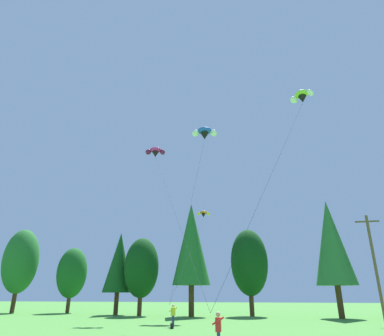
% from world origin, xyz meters
% --- Properties ---
extents(treeline_tree_b, '(4.94, 4.94, 11.62)m').
position_xyz_m(treeline_tree_b, '(-31.20, 45.68, 7.03)').
color(treeline_tree_b, '#472D19').
rests_on(treeline_tree_b, ground_plane).
extents(treeline_tree_c, '(4.20, 4.20, 8.88)m').
position_xyz_m(treeline_tree_c, '(-23.57, 47.14, 5.37)').
color(treeline_tree_c, '#472D19').
rests_on(treeline_tree_c, ground_plane).
extents(treeline_tree_d, '(3.86, 3.86, 10.26)m').
position_xyz_m(treeline_tree_d, '(-14.96, 43.82, 6.42)').
color(treeline_tree_d, '#472D19').
rests_on(treeline_tree_d, ground_plane).
extents(treeline_tree_e, '(4.31, 4.31, 9.29)m').
position_xyz_m(treeline_tree_e, '(-11.46, 42.79, 5.62)').
color(treeline_tree_e, '#472D19').
rests_on(treeline_tree_e, ground_plane).
extents(treeline_tree_f, '(4.54, 4.54, 13.36)m').
position_xyz_m(treeline_tree_f, '(-4.88, 42.08, 8.37)').
color(treeline_tree_f, '#472D19').
rests_on(treeline_tree_f, ground_plane).
extents(treeline_tree_g, '(4.58, 4.58, 10.30)m').
position_xyz_m(treeline_tree_g, '(1.96, 45.00, 6.24)').
color(treeline_tree_g, '#472D19').
rests_on(treeline_tree_g, ground_plane).
extents(treeline_tree_h, '(4.46, 4.46, 13.00)m').
position_xyz_m(treeline_tree_h, '(11.55, 42.53, 8.14)').
color(treeline_tree_h, '#472D19').
rests_on(treeline_tree_h, ground_plane).
extents(utility_pole, '(2.20, 0.26, 9.74)m').
position_xyz_m(utility_pole, '(13.93, 36.21, 5.13)').
color(utility_pole, brown).
rests_on(utility_pole, ground_plane).
extents(kite_flyer_near, '(0.60, 0.64, 1.69)m').
position_xyz_m(kite_flyer_near, '(-3.78, 29.37, 1.00)').
color(kite_flyer_near, navy).
rests_on(kite_flyer_near, ground_plane).
extents(kite_flyer_mid, '(0.54, 0.58, 1.69)m').
position_xyz_m(kite_flyer_mid, '(1.39, 17.60, 1.00)').
color(kite_flyer_mid, navy).
rests_on(kite_flyer_mid, ground_plane).
extents(parafoil_kite_high_blue_white, '(3.76, 14.25, 22.97)m').
position_xyz_m(parafoil_kite_high_blue_white, '(-3.14, 42.78, 23.70)').
color(parafoil_kite_high_blue_white, blue).
extents(parafoil_kite_mid_lime_white, '(8.41, 12.71, 18.76)m').
position_xyz_m(parafoil_kite_mid_lime_white, '(8.28, 29.29, 19.76)').
color(parafoil_kite_mid_lime_white, '#93D633').
extents(parafoil_kite_far_orange, '(2.11, 21.31, 12.78)m').
position_xyz_m(parafoil_kite_far_orange, '(-4.67, 50.17, 13.85)').
color(parafoil_kite_far_orange, orange).
extents(parafoil_kite_low_magenta, '(10.72, 20.28, 17.91)m').
position_xyz_m(parafoil_kite_low_magenta, '(-8.42, 37.19, 18.88)').
color(parafoil_kite_low_magenta, '#D12893').
extents(backpack, '(0.33, 0.38, 0.40)m').
position_xyz_m(backpack, '(-3.50, 27.99, 0.20)').
color(backpack, black).
rests_on(backpack, ground_plane).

